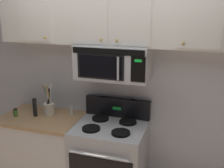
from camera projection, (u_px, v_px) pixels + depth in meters
back_wall at (120, 77)px, 3.17m from camera, size 5.20×0.10×2.70m
stove_range at (110, 162)px, 3.08m from camera, size 0.76×0.69×1.12m
over_range_microwave at (113, 62)px, 2.88m from camera, size 0.76×0.43×0.35m
upper_cabinets at (114, 17)px, 2.78m from camera, size 2.50×0.36×0.55m
counter_segment at (44, 151)px, 3.34m from camera, size 0.93×0.65×0.90m
utensil_crock_cream at (49, 106)px, 3.24m from camera, size 0.13×0.12×0.39m
salt_shaker at (72, 110)px, 3.26m from camera, size 0.04×0.04×0.11m
pepper_mill at (35, 107)px, 3.19m from camera, size 0.05×0.05×0.21m
spice_jar at (16, 113)px, 3.20m from camera, size 0.05×0.05×0.10m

